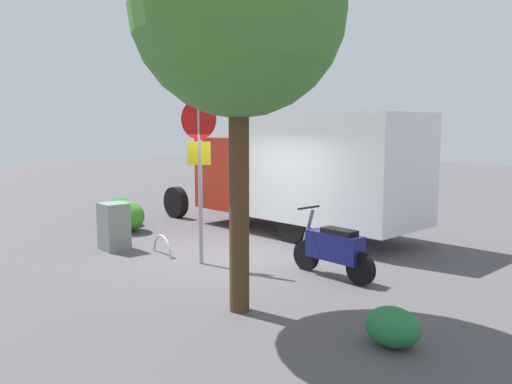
% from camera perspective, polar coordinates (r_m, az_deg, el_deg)
% --- Properties ---
extents(ground_plane, '(60.00, 60.00, 0.00)m').
position_cam_1_polar(ground_plane, '(10.91, -2.56, -6.98)').
color(ground_plane, '#4E494E').
extents(box_truck_near, '(7.57, 2.42, 2.94)m').
position_cam_1_polar(box_truck_near, '(13.07, 5.13, 2.54)').
color(box_truck_near, black).
rests_on(box_truck_near, ground).
extents(motorcycle, '(1.81, 0.55, 1.20)m').
position_cam_1_polar(motorcycle, '(9.43, 8.36, -6.06)').
color(motorcycle, black).
rests_on(motorcycle, ground).
extents(stop_sign, '(0.71, 0.33, 3.16)m').
position_cam_1_polar(stop_sign, '(10.11, -6.11, 3.98)').
color(stop_sign, '#9E9EA3').
rests_on(stop_sign, ground).
extents(street_tree, '(2.96, 2.96, 5.72)m').
position_cam_1_polar(street_tree, '(7.58, -1.91, 18.97)').
color(street_tree, '#47301E').
rests_on(street_tree, ground).
extents(utility_cabinet, '(0.59, 0.53, 1.02)m').
position_cam_1_polar(utility_cabinet, '(11.84, -15.04, -3.59)').
color(utility_cabinet, slate).
rests_on(utility_cabinet, ground).
extents(bike_rack_hoop, '(0.85, 0.16, 0.85)m').
position_cam_1_polar(bike_rack_hoop, '(11.24, -10.04, -6.67)').
color(bike_rack_hoop, '#B7B7BC').
rests_on(bike_rack_hoop, ground).
extents(shrub_near_sign, '(0.71, 0.58, 0.48)m').
position_cam_1_polar(shrub_near_sign, '(6.82, 14.49, -13.87)').
color(shrub_near_sign, '#24743A').
rests_on(shrub_near_sign, ground).
extents(shrub_mid_verge, '(1.08, 0.88, 0.73)m').
position_cam_1_polar(shrub_mid_verge, '(14.76, -14.42, -2.03)').
color(shrub_mid_verge, '#276235').
rests_on(shrub_mid_verge, ground).
extents(shrub_by_tree, '(1.17, 0.96, 0.80)m').
position_cam_1_polar(shrub_by_tree, '(13.79, -13.99, -2.52)').
color(shrub_by_tree, '#348B24').
rests_on(shrub_by_tree, ground).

